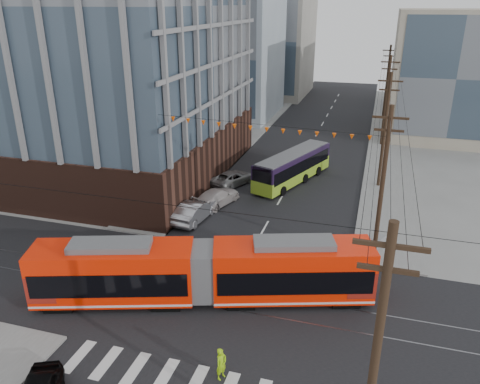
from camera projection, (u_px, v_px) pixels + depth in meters
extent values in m
plane|color=slate|center=(202.00, 340.00, 25.05)|extent=(160.00, 160.00, 0.00)
cube|color=#381E16|center=(72.00, 29.00, 45.90)|extent=(30.00, 25.00, 28.60)
cube|color=#8C99A5|center=(218.00, 56.00, 72.31)|extent=(18.00, 16.00, 18.00)
cube|color=gray|center=(449.00, 75.00, 60.40)|extent=(14.00, 14.00, 16.00)
cube|color=gray|center=(267.00, 40.00, 88.89)|extent=(16.00, 18.00, 20.00)
cube|color=#8C99A5|center=(447.00, 65.00, 78.00)|extent=(16.00, 16.00, 14.00)
cylinder|color=black|center=(373.00, 372.00, 15.40)|extent=(0.30, 0.30, 11.00)
cylinder|color=black|center=(387.00, 83.00, 70.43)|extent=(0.30, 0.30, 11.00)
imported|color=#96989E|center=(195.00, 211.00, 38.51)|extent=(2.40, 5.28, 1.68)
imported|color=#BCB4B2|center=(217.00, 197.00, 41.47)|extent=(3.45, 5.54, 1.50)
imported|color=gray|center=(233.00, 178.00, 46.07)|extent=(4.14, 5.53, 1.40)
imported|color=#9AD90F|center=(221.00, 364.00, 22.21)|extent=(0.62, 0.73, 1.69)
cube|color=gray|center=(371.00, 248.00, 33.63)|extent=(2.27, 3.77, 0.75)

